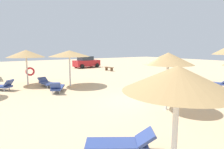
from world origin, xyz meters
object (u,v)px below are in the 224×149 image
Objects in this scene: parasol_2 at (168,59)px; parasol_6 at (69,54)px; lounger_5 at (121,143)px; lounger_6 at (57,87)px; parked_car at (86,62)px; bench_0 at (109,68)px; lounger_3 at (1,86)px; lounger_2 at (158,94)px; lounger_1 at (46,82)px; parasol_1 at (26,54)px; lounger_0 at (215,83)px; parasol_5 at (178,79)px.

parasol_2 is 0.88× the size of parasol_6.
lounger_5 is 8.37m from lounger_6.
parasol_2 reaches higher than parked_car.
lounger_6 is at bearing -140.00° from bench_0.
parked_car is (11.97, 10.57, 0.50)m from lounger_3.
lounger_2 is 14.10m from bench_0.
parked_car is at bearing 95.88° from bench_0.
parked_car is at bearing 73.75° from parasol_2.
parked_car is (9.01, 10.99, 0.51)m from lounger_1.
lounger_6 is at bearing 83.43° from lounger_5.
lounger_2 is (5.30, -8.97, -2.16)m from parasol_1.
parasol_1 reaches higher than parasol_6.
parasol_1 is 1.45× the size of lounger_0.
parasol_2 is (4.25, -10.38, -0.04)m from parasol_1.
lounger_2 is (2.65, -6.61, -2.20)m from parasol_6.
parasol_6 is (2.18, 11.28, 0.22)m from parasol_5.
parasol_2 is 0.65× the size of parked_car.
lounger_1 is (-10.57, 7.46, -0.01)m from lounger_0.
lounger_1 is 2.99m from lounger_3.
parasol_1 is 3.09m from lounger_3.
lounger_3 is at bearing -157.55° from bench_0.
parasol_2 reaches higher than lounger_0.
lounger_3 is 15.97m from parked_car.
parasol_2 is 1.41× the size of lounger_5.
parasol_5 is at bearing -79.20° from lounger_3.
parasol_2 is 1.42× the size of lounger_6.
parasol_5 is at bearing -112.48° from parked_car.
lounger_2 is 0.99× the size of lounger_5.
lounger_2 is 19.07m from parked_car.
parked_car is (5.79, 19.87, -1.61)m from parasol_2.
lounger_2 is at bearing 44.08° from parasol_5.
parasol_1 is 4.54m from lounger_6.
parasol_1 is 1.89× the size of bench_0.
bench_0 is (7.95, 6.46, -2.17)m from parasol_6.
parasol_2 is at bearing -56.40° from lounger_3.
parasol_6 is 2.87m from lounger_1.
bench_0 is at bearing -84.12° from parked_car.
parasol_1 is at bearing 138.24° from parasol_6.
lounger_3 is 11.26m from lounger_5.
lounger_3 is at bearing 149.78° from lounger_0.
parasol_2 is at bearing -67.73° from parasol_1.
parked_car is at bearing 67.52° from parasol_5.
lounger_1 is 1.03× the size of lounger_6.
lounger_0 is 1.03× the size of lounger_2.
lounger_2 is 1.00× the size of lounger_6.
lounger_2 is 10.70m from lounger_3.
parasol_5 reaches higher than parked_car.
parked_car reaches higher than lounger_1.
parasol_1 reaches higher than lounger_5.
lounger_0 is (11.61, -8.96, -2.16)m from parasol_1.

